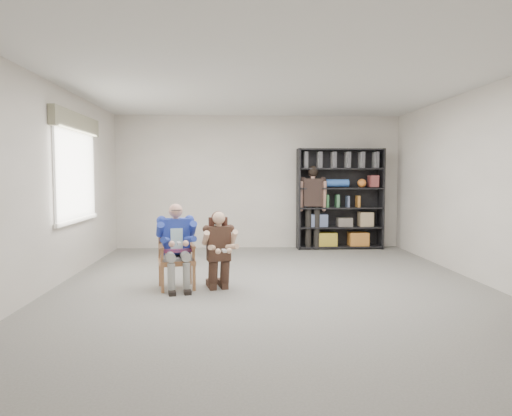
{
  "coord_description": "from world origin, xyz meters",
  "views": [
    {
      "loc": [
        -0.53,
        -6.19,
        1.53
      ],
      "look_at": [
        -0.2,
        0.6,
        1.05
      ],
      "focal_mm": 32.0,
      "sensor_mm": 36.0,
      "label": 1
    }
  ],
  "objects_px": {
    "seated_man": "(176,246)",
    "standing_man": "(313,208)",
    "armchair": "(177,256)",
    "kneeling_woman": "(219,251)",
    "bookshelf": "(340,199)"
  },
  "relations": [
    {
      "from": "kneeling_woman",
      "to": "standing_man",
      "type": "relative_size",
      "value": 0.61
    },
    {
      "from": "kneeling_woman",
      "to": "bookshelf",
      "type": "bearing_deg",
      "value": 41.51
    },
    {
      "from": "kneeling_woman",
      "to": "bookshelf",
      "type": "height_order",
      "value": "bookshelf"
    },
    {
      "from": "kneeling_woman",
      "to": "bookshelf",
      "type": "relative_size",
      "value": 0.51
    },
    {
      "from": "seated_man",
      "to": "standing_man",
      "type": "distance_m",
      "value": 4.03
    },
    {
      "from": "kneeling_woman",
      "to": "seated_man",
      "type": "bearing_deg",
      "value": 155.16
    },
    {
      "from": "armchair",
      "to": "seated_man",
      "type": "bearing_deg",
      "value": 0.0
    },
    {
      "from": "armchair",
      "to": "standing_man",
      "type": "height_order",
      "value": "standing_man"
    },
    {
      "from": "armchair",
      "to": "bookshelf",
      "type": "height_order",
      "value": "bookshelf"
    },
    {
      "from": "seated_man",
      "to": "standing_man",
      "type": "relative_size",
      "value": 0.67
    },
    {
      "from": "armchair",
      "to": "seated_man",
      "type": "height_order",
      "value": "seated_man"
    },
    {
      "from": "bookshelf",
      "to": "standing_man",
      "type": "height_order",
      "value": "bookshelf"
    },
    {
      "from": "standing_man",
      "to": "bookshelf",
      "type": "bearing_deg",
      "value": 14.33
    },
    {
      "from": "seated_man",
      "to": "armchair",
      "type": "bearing_deg",
      "value": 0.0
    },
    {
      "from": "seated_man",
      "to": "standing_man",
      "type": "bearing_deg",
      "value": 39.89
    }
  ]
}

